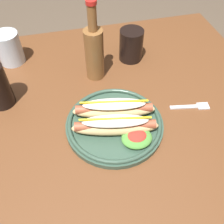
{
  "coord_description": "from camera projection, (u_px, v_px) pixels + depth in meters",
  "views": [
    {
      "loc": [
        -0.09,
        -0.52,
        1.31
      ],
      "look_at": [
        0.03,
        -0.06,
        0.77
      ],
      "focal_mm": 40.46,
      "sensor_mm": 36.0,
      "label": 1
    }
  ],
  "objects": [
    {
      "name": "ground_plane",
      "position": [
        105.0,
        200.0,
        1.34
      ],
      "size": [
        8.0,
        8.0,
        0.0
      ],
      "primitive_type": "plane",
      "color": "brown"
    },
    {
      "name": "dining_table",
      "position": [
        101.0,
        127.0,
        0.86
      ],
      "size": [
        1.13,
        0.91,
        0.74
      ],
      "color": "brown",
      "rests_on": "ground_plane"
    },
    {
      "name": "hot_dog_plate",
      "position": [
        115.0,
        122.0,
        0.7
      ],
      "size": [
        0.28,
        0.28,
        0.08
      ],
      "color": "#334C3D",
      "rests_on": "dining_table"
    },
    {
      "name": "fork",
      "position": [
        193.0,
        107.0,
        0.77
      ],
      "size": [
        0.12,
        0.04,
        0.0
      ],
      "rotation": [
        0.0,
        0.0,
        -0.17
      ],
      "color": "silver",
      "rests_on": "dining_table"
    },
    {
      "name": "soda_cup",
      "position": [
        131.0,
        45.0,
        0.89
      ],
      "size": [
        0.08,
        0.08,
        0.11
      ],
      "primitive_type": "cylinder",
      "color": "black",
      "rests_on": "dining_table"
    },
    {
      "name": "water_cup",
      "position": [
        9.0,
        48.0,
        0.88
      ],
      "size": [
        0.09,
        0.09,
        0.11
      ],
      "primitive_type": "cylinder",
      "color": "silver",
      "rests_on": "dining_table"
    },
    {
      "name": "glass_bottle",
      "position": [
        94.0,
        51.0,
        0.8
      ],
      "size": [
        0.06,
        0.06,
        0.26
      ],
      "color": "brown",
      "rests_on": "dining_table"
    }
  ]
}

